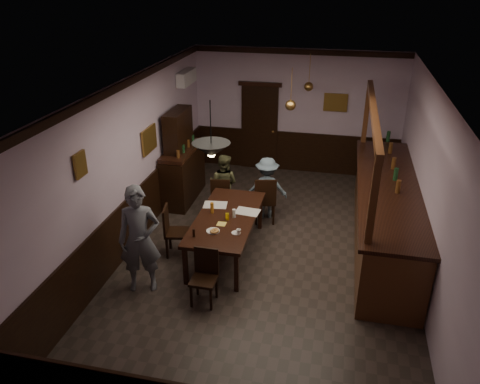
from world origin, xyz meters
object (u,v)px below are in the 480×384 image
(soda_can, at_px, (227,217))
(pendant_brass_far, at_px, (309,87))
(chair_far_left, at_px, (221,196))
(dining_table, at_px, (226,220))
(pendant_brass_mid, at_px, (291,105))
(pendant_iron, at_px, (211,150))
(chair_near, at_px, (205,273))
(coffee_cup, at_px, (239,231))
(chair_side, at_px, (172,229))
(chair_far_right, at_px, (265,198))
(person_seated_left, at_px, (224,184))
(bar_counter, at_px, (385,213))
(sideboard, at_px, (182,165))
(person_seated_right, at_px, (267,188))
(person_standing, at_px, (140,240))

(soda_can, height_order, pendant_brass_far, pendant_brass_far)
(chair_far_left, bearing_deg, dining_table, 99.86)
(pendant_brass_mid, bearing_deg, pendant_iron, -107.86)
(chair_near, bearing_deg, pendant_iron, 90.34)
(coffee_cup, xyz_separation_m, pendant_iron, (-0.34, -0.27, 1.47))
(chair_side, distance_m, pendant_brass_far, 4.48)
(dining_table, distance_m, chair_far_right, 1.36)
(dining_table, xyz_separation_m, person_seated_left, (-0.45, 1.55, -0.05))
(chair_far_right, distance_m, bar_counter, 2.28)
(sideboard, bearing_deg, chair_far_right, -19.67)
(chair_near, relative_size, pendant_brass_mid, 1.08)
(soda_can, bearing_deg, chair_far_left, 109.10)
(chair_side, xyz_separation_m, pendant_iron, (0.92, -0.59, 1.76))
(person_seated_right, relative_size, coffee_cup, 16.01)
(pendant_brass_mid, bearing_deg, chair_far_right, -125.21)
(pendant_brass_mid, bearing_deg, pendant_brass_far, 82.97)
(chair_near, distance_m, soda_can, 1.27)
(chair_side, height_order, bar_counter, bar_counter)
(dining_table, relative_size, chair_side, 2.38)
(chair_side, distance_m, pendant_brass_mid, 3.20)
(chair_near, xyz_separation_m, chair_side, (-0.92, 1.12, 0.03))
(chair_far_left, bearing_deg, pendant_iron, 92.83)
(dining_table, relative_size, soda_can, 18.36)
(chair_side, height_order, person_seated_left, person_seated_left)
(sideboard, relative_size, bar_counter, 0.44)
(chair_far_left, xyz_separation_m, person_seated_left, (-0.01, 0.27, 0.15))
(sideboard, bearing_deg, pendant_brass_mid, -4.67)
(coffee_cup, bearing_deg, chair_side, 166.13)
(person_seated_left, height_order, soda_can, person_seated_left)
(soda_can, relative_size, sideboard, 0.06)
(soda_can, bearing_deg, pendant_brass_far, 74.27)
(person_seated_right, height_order, soda_can, person_seated_right)
(chair_far_left, relative_size, person_standing, 0.50)
(person_seated_right, xyz_separation_m, pendant_brass_mid, (0.37, 0.23, 1.66))
(person_seated_left, xyz_separation_m, coffee_cup, (0.78, -2.08, 0.16))
(chair_far_left, bearing_deg, pendant_brass_far, -133.55)
(pendant_iron, bearing_deg, person_seated_left, 100.69)
(dining_table, bearing_deg, bar_counter, 18.74)
(dining_table, relative_size, sideboard, 1.10)
(soda_can, relative_size, pendant_iron, 0.14)
(dining_table, height_order, chair_far_right, chair_far_right)
(chair_far_left, height_order, chair_side, chair_side)
(pendant_brass_mid, relative_size, pendant_brass_far, 1.00)
(pendant_iron, bearing_deg, pendant_brass_mid, 72.14)
(chair_far_left, bearing_deg, chair_far_right, 170.48)
(coffee_cup, relative_size, pendant_iron, 0.10)
(bar_counter, bearing_deg, chair_far_left, 173.58)
(chair_near, relative_size, person_seated_left, 0.69)
(chair_side, height_order, coffee_cup, chair_side)
(chair_side, bearing_deg, bar_counter, -83.88)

